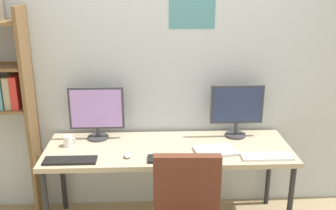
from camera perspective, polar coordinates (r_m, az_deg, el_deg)
The scene contains 10 objects.
wall_back at distance 3.43m, azimuth -0.26°, elevation 5.29°, with size 4.41×0.11×2.60m.
desk at distance 3.24m, azimuth 0.04°, elevation -7.06°, with size 2.01×0.68×0.74m.
monitor_left at distance 3.35m, azimuth -10.42°, elevation -0.92°, with size 0.47×0.18×0.46m.
monitor_right at distance 3.39m, azimuth 10.05°, elevation -0.45°, with size 0.46×0.18×0.46m.
keyboard_left at distance 3.07m, azimuth -14.15°, elevation -7.89°, with size 0.40×0.13×0.02m, color black.
keyboard_center at distance 3.01m, azimuth 0.23°, elevation -7.86°, with size 0.33×0.13×0.02m, color black.
keyboard_right at distance 3.13m, azimuth 14.30°, elevation -7.36°, with size 0.39×0.13×0.02m, color silver.
computer_mouse at distance 3.06m, azimuth -5.96°, elevation -7.31°, with size 0.06×0.10×0.03m, color silver.
laptop_closed at distance 3.15m, azimuth 6.93°, elevation -6.69°, with size 0.32×0.22×0.02m, color silver.
coffee_mug at distance 3.33m, azimuth -14.41°, elevation -5.12°, with size 0.11×0.08×0.09m.
Camera 1 is at (-0.13, -2.32, 2.08)m, focal length 41.58 mm.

